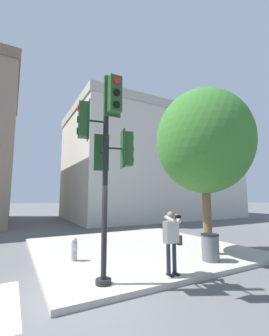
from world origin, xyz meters
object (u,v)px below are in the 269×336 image
object	(u,v)px
street_tree	(204,141)
trash_bin	(210,247)
fire_hydrant	(74,249)
person_photographer	(172,236)
traffic_signal_pole	(106,145)

from	to	relation	value
street_tree	trash_bin	bearing A→B (deg)	-132.30
fire_hydrant	trash_bin	size ratio (longest dim) A/B	0.86
person_photographer	street_tree	distance (m)	4.25
traffic_signal_pole	person_photographer	distance (m)	3.04
person_photographer	fire_hydrant	bearing A→B (deg)	127.53
traffic_signal_pole	trash_bin	bearing A→B (deg)	2.61
fire_hydrant	trash_bin	distance (m)	4.48
traffic_signal_pole	street_tree	size ratio (longest dim) A/B	0.85
street_tree	fire_hydrant	bearing A→B (deg)	161.90
person_photographer	traffic_signal_pole	bearing A→B (deg)	171.60
person_photographer	trash_bin	size ratio (longest dim) A/B	1.96
person_photographer	street_tree	bearing A→B (deg)	23.91
person_photographer	trash_bin	xyz separation A→B (m)	(1.92, 0.45, -0.57)
person_photographer	fire_hydrant	distance (m)	3.35
person_photographer	street_tree	xyz separation A→B (m)	(2.53, 1.12, 3.22)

